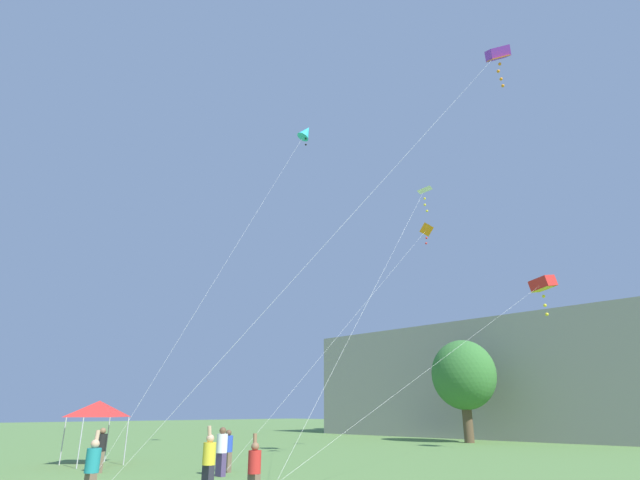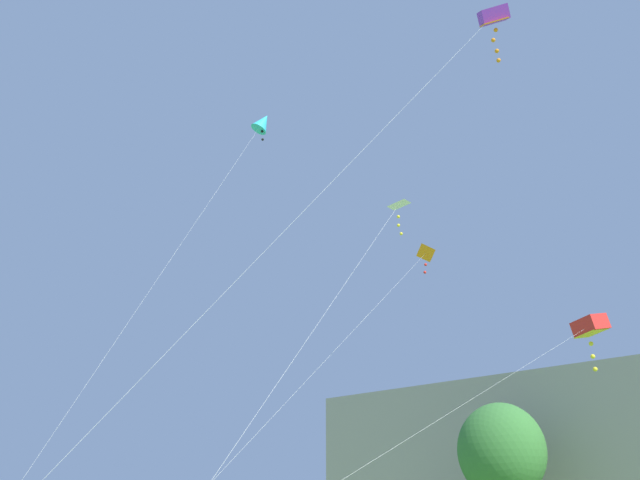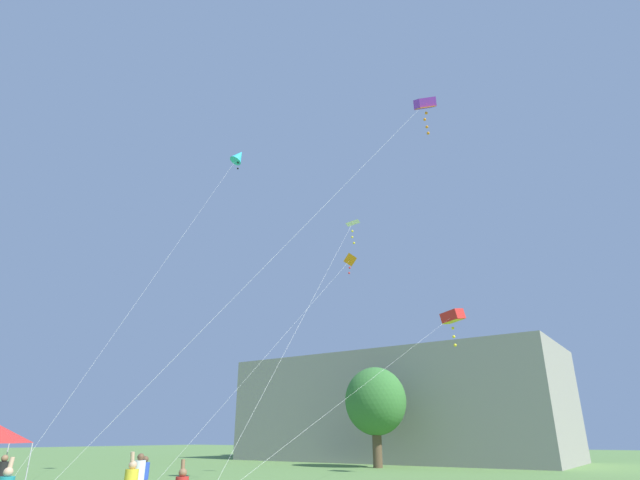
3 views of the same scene
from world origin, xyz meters
TOP-DOWN VIEW (x-y plane):
  - distant_building at (-6.91, 45.01)m, footprint 34.22×14.49m
  - tree_far_left at (-27.10, 48.72)m, footprint 5.84×5.25m
  - tree_far_centre at (-3.25, 33.43)m, footprint 5.43×4.89m
  - person_blue_shirt at (-0.25, 7.72)m, footprint 0.40×0.40m
  - person_white_shirt at (0.74, 6.73)m, footprint 0.43×0.43m
  - person_black_shirt at (-3.85, 3.78)m, footprint 0.42×0.42m
  - kite_red_box_0 at (6.52, 27.47)m, footprint 1.65×24.26m
  - kite_orange_delta_1 at (1.47, 21.70)m, footprint 1.65×15.27m
  - kite_white_delta_2 at (5.43, 15.52)m, footprint 1.88×12.11m
  - kite_cyan_diamond_3 at (-4.32, 15.92)m, footprint 1.55×13.10m
  - kite_purple_box_4 at (10.04, 16.39)m, footprint 7.46×16.47m

SIDE VIEW (x-z plane):
  - person_blue_shirt at x=-0.25m, z-range 0.07..1.75m
  - person_black_shirt at x=-3.85m, z-range 0.07..1.84m
  - person_white_shirt at x=0.74m, z-range 0.07..1.90m
  - tree_far_centre at x=-3.25m, z-range 1.20..9.39m
  - distant_building at x=-6.91m, z-range 0.00..10.71m
  - tree_far_left at x=-27.10m, z-range 1.29..10.09m
  - kite_red_box_0 at x=6.52m, z-range 4.90..15.90m
  - kite_white_delta_2 at x=5.43m, z-range 6.60..20.66m
  - kite_orange_delta_1 at x=1.47m, z-range 6.75..21.23m
  - kite_purple_box_4 at x=10.04m, z-range 9.87..30.93m
  - kite_cyan_diamond_3 at x=-4.32m, z-range 10.43..32.78m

